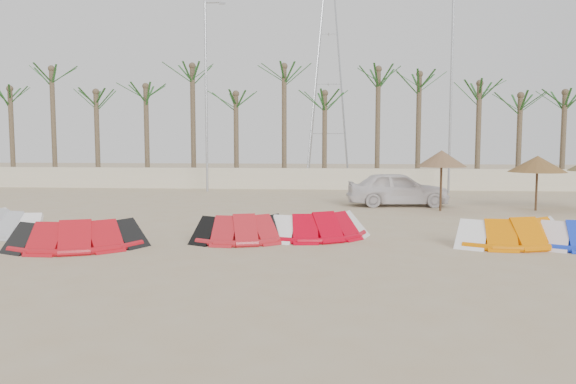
# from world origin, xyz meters

# --- Properties ---
(ground) EXTENTS (120.00, 120.00, 0.00)m
(ground) POSITION_xyz_m (0.00, 0.00, 0.00)
(ground) COLOR tan
(ground) RESTS_ON ground
(boundary_wall) EXTENTS (60.00, 0.30, 1.30)m
(boundary_wall) POSITION_xyz_m (0.00, 22.00, 0.65)
(boundary_wall) COLOR beige
(boundary_wall) RESTS_ON ground
(palm_line) EXTENTS (52.00, 4.00, 7.70)m
(palm_line) POSITION_xyz_m (0.67, 23.50, 6.44)
(palm_line) COLOR brown
(palm_line) RESTS_ON ground
(lamp_b) EXTENTS (1.25, 0.14, 11.00)m
(lamp_b) POSITION_xyz_m (-5.96, 20.00, 5.77)
(lamp_b) COLOR #A5A8AD
(lamp_b) RESTS_ON ground
(lamp_c) EXTENTS (1.25, 0.14, 11.00)m
(lamp_c) POSITION_xyz_m (8.04, 20.00, 5.77)
(lamp_c) COLOR #A5A8AD
(lamp_c) RESTS_ON ground
(pylon) EXTENTS (3.00, 3.00, 14.00)m
(pylon) POSITION_xyz_m (1.00, 28.00, 0.00)
(pylon) COLOR #A5A8AD
(pylon) RESTS_ON ground
(kite_grey) EXTENTS (3.59, 2.76, 0.90)m
(kite_grey) POSITION_xyz_m (-8.81, 4.60, 0.42)
(kite_grey) COLOR #ABAFB5
(kite_grey) RESTS_ON ground
(kite_red_left) EXTENTS (3.98, 2.59, 0.90)m
(kite_red_left) POSITION_xyz_m (-5.54, 2.54, 0.42)
(kite_red_left) COLOR red
(kite_red_left) RESTS_ON ground
(kite_red_mid) EXTENTS (3.31, 2.24, 0.90)m
(kite_red_mid) POSITION_xyz_m (-1.12, 3.98, 0.42)
(kite_red_mid) COLOR red
(kite_red_mid) RESTS_ON ground
(kite_red_right) EXTENTS (3.75, 2.76, 0.90)m
(kite_red_right) POSITION_xyz_m (1.13, 4.75, 0.42)
(kite_red_right) COLOR #C20015
(kite_red_right) RESTS_ON ground
(kite_orange) EXTENTS (3.87, 2.42, 0.90)m
(kite_orange) POSITION_xyz_m (6.74, 4.11, 0.42)
(kite_orange) COLOR orange
(kite_orange) RESTS_ON ground
(parasol_left) EXTENTS (2.13, 2.13, 2.60)m
(parasol_left) POSITION_xyz_m (6.07, 11.81, 2.24)
(parasol_left) COLOR #4C331E
(parasol_left) RESTS_ON ground
(parasol_mid) EXTENTS (2.41, 2.41, 2.36)m
(parasol_mid) POSITION_xyz_m (10.20, 12.31, 2.01)
(parasol_mid) COLOR #4C331E
(parasol_mid) RESTS_ON ground
(car) EXTENTS (4.77, 2.24, 1.58)m
(car) POSITION_xyz_m (4.44, 13.56, 0.79)
(car) COLOR silver
(car) RESTS_ON ground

